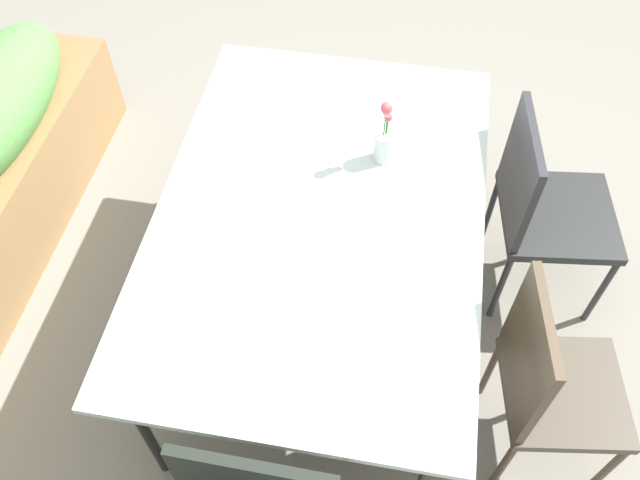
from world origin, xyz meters
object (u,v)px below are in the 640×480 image
object	(u,v)px
dining_table	(320,217)
flower_vase	(384,140)
chair_near_right	(543,204)
chair_near_left	(547,380)

from	to	relation	value
dining_table	flower_vase	distance (m)	0.38
dining_table	chair_near_right	world-z (taller)	chair_near_right
chair_near_left	flower_vase	xyz separation A→B (m)	(0.70, 0.68, 0.35)
chair_near_left	chair_near_right	distance (m)	0.79
dining_table	chair_near_right	size ratio (longest dim) A/B	1.85
dining_table	chair_near_left	distance (m)	0.98
dining_table	flower_vase	size ratio (longest dim) A/B	6.24
chair_near_left	flower_vase	world-z (taller)	flower_vase
dining_table	chair_near_left	bearing A→B (deg)	-115.09
chair_near_left	flower_vase	size ratio (longest dim) A/B	3.40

